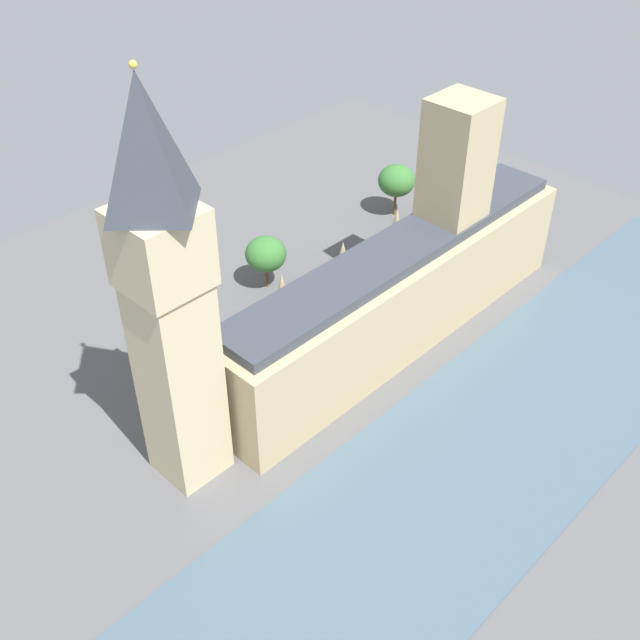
{
  "coord_description": "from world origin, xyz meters",
  "views": [
    {
      "loc": [
        -59.8,
        76.39,
        76.29
      ],
      "look_at": [
        1.0,
        13.56,
        9.28
      ],
      "focal_mm": 43.38,
      "sensor_mm": 36.0,
      "label": 1
    }
  ],
  "objects_px": {
    "car_white_kerbside": "(279,333)",
    "plane_tree_by_river_gate": "(171,312)",
    "plane_tree_corner": "(396,181)",
    "car_yellow_cab_opposite_hall": "(235,353)",
    "pedestrian_far_end": "(438,259)",
    "pedestrian_trailing": "(209,404)",
    "double_decker_bus_midblock": "(424,236)",
    "plane_tree_under_trees": "(266,254)",
    "parliament_building": "(405,281)",
    "double_decker_bus_near_tower": "(360,268)",
    "clock_tower": "(167,294)",
    "street_lamp_slot_10": "(190,313)",
    "car_silver_leading": "(293,308)"
  },
  "relations": [
    {
      "from": "parliament_building",
      "to": "double_decker_bus_near_tower",
      "type": "bearing_deg",
      "value": -23.43
    },
    {
      "from": "pedestrian_far_end",
      "to": "street_lamp_slot_10",
      "type": "relative_size",
      "value": 0.27
    },
    {
      "from": "double_decker_bus_near_tower",
      "to": "plane_tree_corner",
      "type": "bearing_deg",
      "value": 117.53
    },
    {
      "from": "double_decker_bus_midblock",
      "to": "street_lamp_slot_10",
      "type": "bearing_deg",
      "value": 76.49
    },
    {
      "from": "double_decker_bus_near_tower",
      "to": "plane_tree_corner",
      "type": "distance_m",
      "value": 24.92
    },
    {
      "from": "pedestrian_far_end",
      "to": "pedestrian_trailing",
      "type": "height_order",
      "value": "pedestrian_trailing"
    },
    {
      "from": "pedestrian_far_end",
      "to": "plane_tree_under_trees",
      "type": "height_order",
      "value": "plane_tree_under_trees"
    },
    {
      "from": "clock_tower",
      "to": "plane_tree_corner",
      "type": "distance_m",
      "value": 75.36
    },
    {
      "from": "clock_tower",
      "to": "double_decker_bus_midblock",
      "type": "xyz_separation_m",
      "value": [
        11.11,
        -62.9,
        -24.72
      ]
    },
    {
      "from": "pedestrian_trailing",
      "to": "plane_tree_corner",
      "type": "distance_m",
      "value": 63.08
    },
    {
      "from": "parliament_building",
      "to": "pedestrian_far_end",
      "type": "xyz_separation_m",
      "value": [
        8.1,
        -20.21,
        -9.12
      ]
    },
    {
      "from": "plane_tree_corner",
      "to": "car_yellow_cab_opposite_hall",
      "type": "bearing_deg",
      "value": 101.86
    },
    {
      "from": "double_decker_bus_midblock",
      "to": "car_silver_leading",
      "type": "relative_size",
      "value": 2.43
    },
    {
      "from": "car_yellow_cab_opposite_hall",
      "to": "pedestrian_trailing",
      "type": "height_order",
      "value": "car_yellow_cab_opposite_hall"
    },
    {
      "from": "clock_tower",
      "to": "pedestrian_far_end",
      "type": "relative_size",
      "value": 35.2
    },
    {
      "from": "car_yellow_cab_opposite_hall",
      "to": "double_decker_bus_midblock",
      "type": "bearing_deg",
      "value": -91.25
    },
    {
      "from": "parliament_building",
      "to": "plane_tree_by_river_gate",
      "type": "distance_m",
      "value": 35.97
    },
    {
      "from": "double_decker_bus_near_tower",
      "to": "clock_tower",
      "type": "bearing_deg",
      "value": -73.17
    },
    {
      "from": "parliament_building",
      "to": "car_yellow_cab_opposite_hall",
      "type": "height_order",
      "value": "parliament_building"
    },
    {
      "from": "double_decker_bus_midblock",
      "to": "pedestrian_trailing",
      "type": "height_order",
      "value": "double_decker_bus_midblock"
    },
    {
      "from": "pedestrian_far_end",
      "to": "plane_tree_under_trees",
      "type": "distance_m",
      "value": 31.64
    },
    {
      "from": "car_yellow_cab_opposite_hall",
      "to": "pedestrian_far_end",
      "type": "height_order",
      "value": "car_yellow_cab_opposite_hall"
    },
    {
      "from": "plane_tree_under_trees",
      "to": "plane_tree_by_river_gate",
      "type": "relative_size",
      "value": 1.19
    },
    {
      "from": "clock_tower",
      "to": "pedestrian_trailing",
      "type": "height_order",
      "value": "clock_tower"
    },
    {
      "from": "car_yellow_cab_opposite_hall",
      "to": "street_lamp_slot_10",
      "type": "relative_size",
      "value": 0.85
    },
    {
      "from": "pedestrian_trailing",
      "to": "plane_tree_under_trees",
      "type": "distance_m",
      "value": 31.27
    },
    {
      "from": "pedestrian_far_end",
      "to": "plane_tree_by_river_gate",
      "type": "height_order",
      "value": "plane_tree_by_river_gate"
    },
    {
      "from": "parliament_building",
      "to": "car_yellow_cab_opposite_hall",
      "type": "xyz_separation_m",
      "value": [
        14.2,
        22.48,
        -8.91
      ]
    },
    {
      "from": "car_white_kerbside",
      "to": "plane_tree_corner",
      "type": "xyz_separation_m",
      "value": [
        12.04,
        -42.87,
        6.41
      ]
    },
    {
      "from": "pedestrian_trailing",
      "to": "car_yellow_cab_opposite_hall",
      "type": "bearing_deg",
      "value": 20.75
    },
    {
      "from": "clock_tower",
      "to": "plane_tree_corner",
      "type": "xyz_separation_m",
      "value": [
        22.96,
        -68.92,
        -20.06
      ]
    },
    {
      "from": "car_white_kerbside",
      "to": "street_lamp_slot_10",
      "type": "relative_size",
      "value": 0.82
    },
    {
      "from": "pedestrian_far_end",
      "to": "parliament_building",
      "type": "bearing_deg",
      "value": 61.22
    },
    {
      "from": "parliament_building",
      "to": "plane_tree_by_river_gate",
      "type": "xyz_separation_m",
      "value": [
        23.92,
        26.55,
        -4.11
      ]
    },
    {
      "from": "plane_tree_corner",
      "to": "plane_tree_under_trees",
      "type": "bearing_deg",
      "value": 90.35
    },
    {
      "from": "parliament_building",
      "to": "plane_tree_corner",
      "type": "distance_m",
      "value": 37.75
    },
    {
      "from": "car_silver_leading",
      "to": "plane_tree_corner",
      "type": "bearing_deg",
      "value": -79.05
    },
    {
      "from": "double_decker_bus_midblock",
      "to": "car_yellow_cab_opposite_hall",
      "type": "relative_size",
      "value": 2.23
    },
    {
      "from": "car_white_kerbside",
      "to": "plane_tree_by_river_gate",
      "type": "height_order",
      "value": "plane_tree_by_river_gate"
    },
    {
      "from": "pedestrian_far_end",
      "to": "street_lamp_slot_10",
      "type": "height_order",
      "value": "street_lamp_slot_10"
    },
    {
      "from": "plane_tree_under_trees",
      "to": "plane_tree_corner",
      "type": "distance_m",
      "value": 34.43
    },
    {
      "from": "double_decker_bus_near_tower",
      "to": "plane_tree_under_trees",
      "type": "height_order",
      "value": "plane_tree_under_trees"
    },
    {
      "from": "plane_tree_corner",
      "to": "plane_tree_by_river_gate",
      "type": "relative_size",
      "value": 1.3
    },
    {
      "from": "double_decker_bus_near_tower",
      "to": "car_yellow_cab_opposite_hall",
      "type": "distance_m",
      "value": 28.73
    },
    {
      "from": "parliament_building",
      "to": "double_decker_bus_midblock",
      "type": "distance_m",
      "value": 26.77
    },
    {
      "from": "car_yellow_cab_opposite_hall",
      "to": "plane_tree_corner",
      "type": "distance_m",
      "value": 52.27
    },
    {
      "from": "plane_tree_by_river_gate",
      "to": "car_yellow_cab_opposite_hall",
      "type": "bearing_deg",
      "value": -157.28
    },
    {
      "from": "plane_tree_under_trees",
      "to": "street_lamp_slot_10",
      "type": "distance_m",
      "value": 17.45
    },
    {
      "from": "pedestrian_trailing",
      "to": "double_decker_bus_midblock",
      "type": "bearing_deg",
      "value": -4.77
    },
    {
      "from": "pedestrian_trailing",
      "to": "plane_tree_under_trees",
      "type": "xyz_separation_m",
      "value": [
        16.16,
        -26.14,
        5.74
      ]
    }
  ]
}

